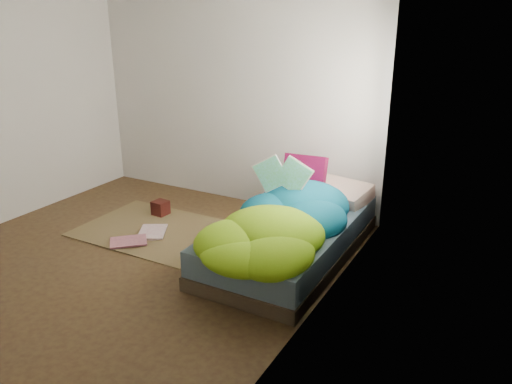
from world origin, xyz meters
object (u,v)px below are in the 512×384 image
floor_book_a (140,232)px  wooden_box (161,208)px  pillow_magenta (304,176)px  floor_book_b (128,236)px  open_book (282,164)px  bed (291,238)px

floor_book_a → wooden_box: bearing=75.6°
pillow_magenta → wooden_box: bearing=-168.8°
wooden_box → floor_book_a: size_ratio=0.43×
wooden_box → floor_book_b: 0.65m
floor_book_b → open_book: bearing=68.4°
floor_book_b → bed: bearing=63.0°
wooden_box → floor_book_b: bearing=-80.1°
open_book → wooden_box: size_ratio=2.92×
floor_book_b → floor_book_a: bearing=125.0°
wooden_box → floor_book_b: wooden_box is taller
open_book → wooden_box: bearing=164.7°
bed → open_book: open_book is taller
wooden_box → floor_book_a: (0.14, -0.50, -0.06)m
bed → floor_book_b: bearing=-163.4°
floor_book_a → floor_book_b: floor_book_b is taller
bed → wooden_box: size_ratio=13.26×
floor_book_a → bed: bearing=-17.6°
open_book → floor_book_b: size_ratio=1.30×
open_book → wooden_box: (-1.49, 0.08, -0.73)m
open_book → floor_book_a: open_book is taller
pillow_magenta → wooden_box: pillow_magenta is taller
floor_book_a → floor_book_b: size_ratio=1.04×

